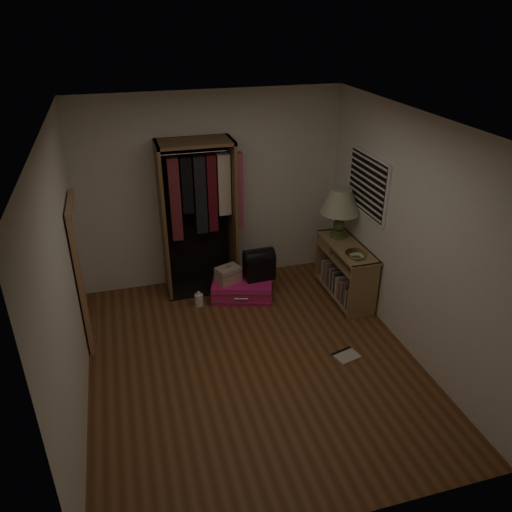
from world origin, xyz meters
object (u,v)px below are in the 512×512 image
(open_wardrobe, at_px, (201,204))
(black_bag, at_px, (259,263))
(console_bookshelf, at_px, (344,269))
(pink_suitcase, at_px, (242,287))
(floor_mirror, at_px, (82,272))
(table_lamp, at_px, (341,202))
(white_jug, at_px, (199,300))
(train_case, at_px, (228,274))

(open_wardrobe, xyz_separation_m, black_bag, (0.67, -0.39, -0.75))
(open_wardrobe, distance_m, black_bag, 1.08)
(console_bookshelf, relative_size, pink_suitcase, 1.19)
(console_bookshelf, bearing_deg, pink_suitcase, 165.13)
(black_bag, bearing_deg, pink_suitcase, 175.76)
(open_wardrobe, bearing_deg, floor_mirror, -152.87)
(table_lamp, relative_size, white_jug, 3.36)
(floor_mirror, xyz_separation_m, table_lamp, (3.24, 0.31, 0.38))
(floor_mirror, xyz_separation_m, black_bag, (2.17, 0.37, -0.39))
(console_bookshelf, relative_size, table_lamp, 1.71)
(table_lamp, bearing_deg, black_bag, 176.57)
(pink_suitcase, height_order, white_jug, pink_suitcase)
(black_bag, xyz_separation_m, table_lamp, (1.08, -0.06, 0.77))
(console_bookshelf, relative_size, floor_mirror, 0.66)
(train_case, xyz_separation_m, white_jug, (-0.42, -0.08, -0.27))
(pink_suitcase, relative_size, table_lamp, 1.44)
(console_bookshelf, distance_m, open_wardrobe, 2.06)
(pink_suitcase, bearing_deg, black_bag, 15.64)
(console_bookshelf, distance_m, table_lamp, 0.88)
(table_lamp, xyz_separation_m, white_jug, (-1.91, -0.01, -1.15))
(floor_mirror, relative_size, white_jug, 8.72)
(floor_mirror, height_order, pink_suitcase, floor_mirror)
(open_wardrobe, bearing_deg, table_lamp, -14.75)
(open_wardrobe, relative_size, white_jug, 10.51)
(black_bag, bearing_deg, white_jug, -177.71)
(pink_suitcase, distance_m, black_bag, 0.41)
(floor_mirror, height_order, train_case, floor_mirror)
(open_wardrobe, height_order, black_bag, open_wardrobe)
(console_bookshelf, relative_size, black_bag, 2.65)
(table_lamp, bearing_deg, floor_mirror, -174.56)
(open_wardrobe, distance_m, pink_suitcase, 1.24)
(white_jug, bearing_deg, black_bag, 4.95)
(console_bookshelf, height_order, black_bag, console_bookshelf)
(train_case, height_order, white_jug, train_case)
(train_case, distance_m, table_lamp, 1.74)
(open_wardrobe, relative_size, table_lamp, 3.13)
(console_bookshelf, bearing_deg, floor_mirror, -179.42)
(open_wardrobe, bearing_deg, white_jug, -109.92)
(console_bookshelf, bearing_deg, open_wardrobe, 157.10)
(console_bookshelf, height_order, table_lamp, table_lamp)
(open_wardrobe, distance_m, floor_mirror, 1.72)
(open_wardrobe, height_order, table_lamp, open_wardrobe)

